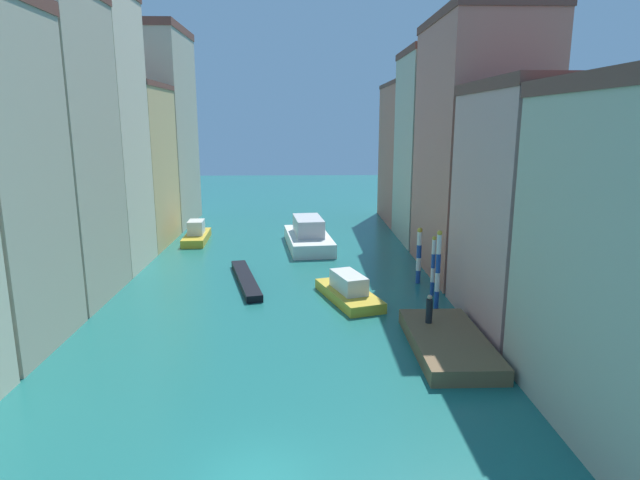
% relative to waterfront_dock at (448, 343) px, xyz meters
% --- Properties ---
extents(ground_plane, '(154.00, 154.00, 0.00)m').
position_rel_waterfront_dock_xyz_m(ground_plane, '(-8.93, 14.59, -0.39)').
color(ground_plane, '#1E6B66').
extents(building_left_2, '(7.27, 8.21, 19.47)m').
position_rel_waterfront_dock_xyz_m(building_left_2, '(-23.54, 9.14, 9.36)').
color(building_left_2, '#BCB299').
rests_on(building_left_2, ground).
extents(building_left_3, '(7.27, 7.17, 21.18)m').
position_rel_waterfront_dock_xyz_m(building_left_3, '(-23.54, 16.81, 10.22)').
color(building_left_3, beige).
rests_on(building_left_3, ground).
extents(building_left_4, '(7.27, 9.39, 14.79)m').
position_rel_waterfront_dock_xyz_m(building_left_4, '(-23.54, 25.06, 7.02)').
color(building_left_4, '#DBB77A').
rests_on(building_left_4, ground).
extents(building_left_5, '(7.27, 11.29, 21.28)m').
position_rel_waterfront_dock_xyz_m(building_left_5, '(-23.54, 35.58, 10.26)').
color(building_left_5, '#BCB299').
rests_on(building_left_5, ground).
extents(building_right_1, '(7.27, 10.08, 13.52)m').
position_rel_waterfront_dock_xyz_m(building_right_1, '(5.68, 3.58, 6.38)').
color(building_right_1, tan).
rests_on(building_right_1, ground).
extents(building_right_2, '(7.27, 11.83, 18.82)m').
position_rel_waterfront_dock_xyz_m(building_right_2, '(5.68, 14.84, 9.03)').
color(building_right_2, '#C6705B').
rests_on(building_right_2, ground).
extents(building_right_3, '(7.27, 9.67, 17.88)m').
position_rel_waterfront_dock_xyz_m(building_right_3, '(5.68, 25.95, 8.56)').
color(building_right_3, '#BCB299').
rests_on(building_right_3, ground).
extents(building_right_4, '(7.27, 11.33, 15.63)m').
position_rel_waterfront_dock_xyz_m(building_right_4, '(5.68, 36.36, 7.43)').
color(building_right_4, '#C6705B').
rests_on(building_right_4, ground).
extents(waterfront_dock, '(3.63, 7.95, 0.78)m').
position_rel_waterfront_dock_xyz_m(waterfront_dock, '(0.00, 0.00, 0.00)').
color(waterfront_dock, brown).
rests_on(waterfront_dock, ground).
extents(person_on_dock, '(0.36, 0.36, 1.57)m').
position_rel_waterfront_dock_xyz_m(person_on_dock, '(-0.60, 1.82, 1.12)').
color(person_on_dock, black).
rests_on(person_on_dock, waterfront_dock).
extents(mooring_pole_0, '(0.32, 0.32, 5.00)m').
position_rel_waterfront_dock_xyz_m(mooring_pole_0, '(0.86, 5.98, 2.16)').
color(mooring_pole_0, '#1E479E').
rests_on(mooring_pole_0, ground).
extents(mooring_pole_1, '(0.29, 0.29, 4.07)m').
position_rel_waterfront_dock_xyz_m(mooring_pole_1, '(1.23, 8.68, 1.69)').
color(mooring_pole_1, '#1E479E').
rests_on(mooring_pole_1, ground).
extents(mooring_pole_2, '(0.37, 0.37, 4.07)m').
position_rel_waterfront_dock_xyz_m(mooring_pole_2, '(0.91, 11.56, 1.70)').
color(mooring_pole_2, '#1E479E').
rests_on(mooring_pole_2, ground).
extents(vaporetto_white, '(4.76, 9.98, 2.77)m').
position_rel_waterfront_dock_xyz_m(vaporetto_white, '(-6.86, 23.21, 0.63)').
color(vaporetto_white, white).
rests_on(vaporetto_white, ground).
extents(gondola_black, '(3.18, 9.25, 0.49)m').
position_rel_waterfront_dock_xyz_m(gondola_black, '(-11.50, 12.00, -0.14)').
color(gondola_black, black).
rests_on(gondola_black, ground).
extents(motorboat_0, '(2.36, 6.41, 2.06)m').
position_rel_waterfront_dock_xyz_m(motorboat_0, '(-17.69, 25.89, 0.29)').
color(motorboat_0, gold).
rests_on(motorboat_0, ground).
extents(motorboat_1, '(4.22, 6.80, 1.78)m').
position_rel_waterfront_dock_xyz_m(motorboat_1, '(-4.41, 7.96, 0.24)').
color(motorboat_1, gold).
rests_on(motorboat_1, ground).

